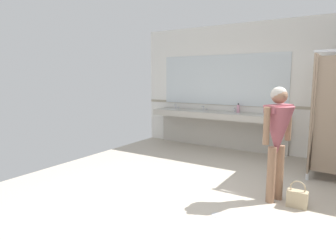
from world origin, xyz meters
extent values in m
cube|color=#B2A899|center=(0.00, 0.00, -0.05)|extent=(6.63, 6.84, 0.10)
cube|color=silver|center=(0.00, 3.18, 1.44)|extent=(6.63, 0.12, 2.89)
cube|color=#9E937F|center=(0.00, 3.12, 1.05)|extent=(6.63, 0.01, 0.06)
cube|color=#B2ADA3|center=(-1.27, 2.83, 0.81)|extent=(3.17, 0.55, 0.14)
cube|color=#B2ADA3|center=(-1.27, 3.06, 0.37)|extent=(3.17, 0.08, 0.74)
cube|color=beige|center=(-2.45, 2.80, 0.83)|extent=(0.42, 0.30, 0.11)
cylinder|color=silver|center=(-2.45, 3.01, 0.94)|extent=(0.04, 0.04, 0.11)
cylinder|color=silver|center=(-2.45, 2.96, 0.98)|extent=(0.03, 0.11, 0.03)
sphere|color=silver|center=(-2.38, 3.02, 0.91)|extent=(0.04, 0.04, 0.04)
cube|color=beige|center=(-1.66, 2.80, 0.83)|extent=(0.42, 0.30, 0.11)
cylinder|color=silver|center=(-1.66, 3.01, 0.94)|extent=(0.04, 0.04, 0.11)
cylinder|color=silver|center=(-1.66, 2.96, 0.98)|extent=(0.03, 0.11, 0.03)
sphere|color=silver|center=(-1.59, 3.02, 0.91)|extent=(0.04, 0.04, 0.04)
cube|color=beige|center=(-0.87, 2.80, 0.83)|extent=(0.42, 0.30, 0.11)
cylinder|color=silver|center=(-0.87, 3.01, 0.94)|extent=(0.04, 0.04, 0.11)
cylinder|color=silver|center=(-0.87, 2.96, 0.98)|extent=(0.03, 0.11, 0.03)
sphere|color=silver|center=(-0.80, 3.02, 0.91)|extent=(0.04, 0.04, 0.04)
cube|color=beige|center=(-0.08, 2.80, 0.83)|extent=(0.42, 0.30, 0.11)
cylinder|color=silver|center=(-0.08, 3.01, 0.94)|extent=(0.04, 0.04, 0.11)
cylinder|color=silver|center=(-0.08, 2.96, 0.98)|extent=(0.03, 0.11, 0.03)
sphere|color=silver|center=(-0.01, 3.02, 0.91)|extent=(0.04, 0.04, 0.04)
cube|color=silver|center=(-1.27, 3.11, 1.62)|extent=(3.07, 0.02, 1.17)
cube|color=#84705B|center=(0.86, 2.37, 1.08)|extent=(0.03, 1.47, 1.93)
cylinder|color=silver|center=(0.86, 1.69, 0.06)|extent=(0.05, 0.05, 0.12)
cylinder|color=#8C664C|center=(0.62, 0.63, 0.38)|extent=(0.11, 0.11, 0.76)
cylinder|color=#8C664C|center=(0.54, 0.47, 0.38)|extent=(0.11, 0.11, 0.76)
cone|color=#994C56|center=(0.58, 0.55, 0.97)|extent=(0.53, 0.53, 0.66)
cube|color=#994C56|center=(0.58, 0.55, 1.27)|extent=(0.31, 0.44, 0.10)
cylinder|color=#8C664C|center=(0.67, 0.77, 1.06)|extent=(0.08, 0.08, 0.48)
cylinder|color=#8C664C|center=(0.49, 0.33, 1.06)|extent=(0.08, 0.08, 0.48)
sphere|color=#8C664C|center=(0.58, 0.55, 1.43)|extent=(0.21, 0.21, 0.21)
sphere|color=#A59E93|center=(0.57, 0.55, 1.45)|extent=(0.21, 0.21, 0.21)
cube|color=tan|center=(0.88, 0.49, 0.11)|extent=(0.25, 0.13, 0.22)
torus|color=tan|center=(0.88, 0.49, 0.26)|extent=(0.19, 0.02, 0.19)
cylinder|color=#D899B2|center=(-0.79, 2.99, 0.97)|extent=(0.07, 0.07, 0.18)
cylinder|color=black|center=(-0.79, 2.99, 1.08)|extent=(0.03, 0.03, 0.04)
cylinder|color=#B7BABF|center=(0.09, -0.27, 0.00)|extent=(0.14, 0.14, 0.01)
camera|label=1|loc=(1.37, -3.41, 1.66)|focal=30.93mm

